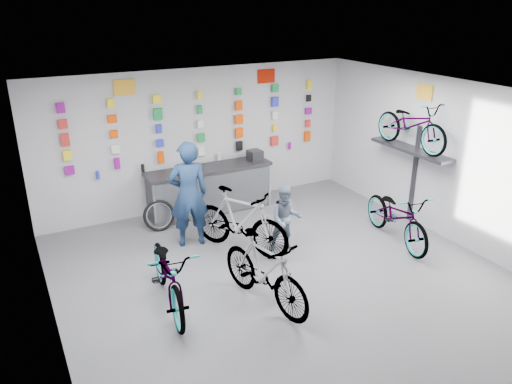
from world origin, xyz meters
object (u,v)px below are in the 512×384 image
bike_left (168,274)px  bike_service (240,221)px  bike_center (265,271)px  bike_right (397,216)px  clerk (189,194)px  counter (210,190)px  customer (286,219)px

bike_left → bike_service: size_ratio=1.02×
bike_center → bike_service: bike_service is taller
bike_center → bike_right: size_ratio=0.94×
bike_center → bike_service: 1.75m
clerk → bike_right: bearing=163.9°
bike_center → clerk: (-0.27, 2.37, 0.43)m
counter → bike_right: bearing=-49.1°
counter → bike_service: (-0.22, -1.91, 0.11)m
counter → bike_center: bike_center is taller
bike_left → bike_right: (4.46, 0.02, -0.01)m
bike_center → clerk: bearing=84.6°
bike_left → clerk: 2.05m
counter → bike_right: size_ratio=1.36×
bike_left → bike_center: 1.42m
bike_center → bike_right: 3.26m
clerk → bike_service: bearing=146.1°
bike_center → customer: size_ratio=1.50×
bike_center → clerk: size_ratio=0.94×
bike_left → bike_center: (1.26, -0.64, 0.03)m
bike_right → clerk: size_ratio=1.00×
bike_left → bike_service: bike_service is taller
bike_service → clerk: 1.06m
bike_right → customer: (-2.03, 0.66, 0.10)m
counter → clerk: size_ratio=1.36×
counter → clerk: bearing=-126.8°
bike_left → bike_right: bike_left is taller
bike_service → bike_right: bearing=-51.8°
customer → bike_service: bearing=173.4°
bike_left → bike_center: size_ratio=1.08×
bike_right → customer: size_ratio=1.59×
customer → bike_right: bearing=2.1°
bike_right → clerk: 3.89m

